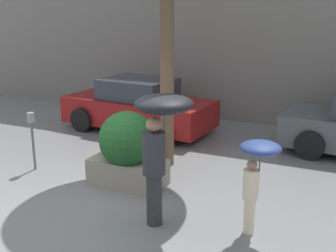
% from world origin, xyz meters
% --- Properties ---
extents(ground_plane, '(40.00, 40.00, 0.00)m').
position_xyz_m(ground_plane, '(0.00, 0.00, 0.00)').
color(ground_plane, slate).
extents(building_facade, '(18.00, 0.30, 6.00)m').
position_xyz_m(building_facade, '(0.00, 6.50, 3.00)').
color(building_facade, gray).
rests_on(building_facade, ground).
extents(planter_box, '(1.39, 1.03, 1.39)m').
position_xyz_m(planter_box, '(0.22, 1.04, 0.68)').
color(planter_box, gray).
rests_on(planter_box, ground).
extents(person_adult, '(0.84, 0.84, 1.99)m').
position_xyz_m(person_adult, '(1.40, -0.02, 1.47)').
color(person_adult, '#2D2D33').
rests_on(person_adult, ground).
extents(person_child, '(0.57, 0.57, 1.40)m').
position_xyz_m(person_child, '(2.75, 0.27, 1.03)').
color(person_child, beige).
rests_on(person_child, ground).
extents(parked_car_near, '(4.09, 2.18, 1.39)m').
position_xyz_m(parked_car_near, '(-1.37, 4.36, 0.64)').
color(parked_car_near, maroon).
rests_on(parked_car_near, ground).
extents(parking_meter, '(0.14, 0.14, 1.18)m').
position_xyz_m(parking_meter, '(-1.88, 0.91, 0.86)').
color(parking_meter, '#595B60').
rests_on(parking_meter, ground).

